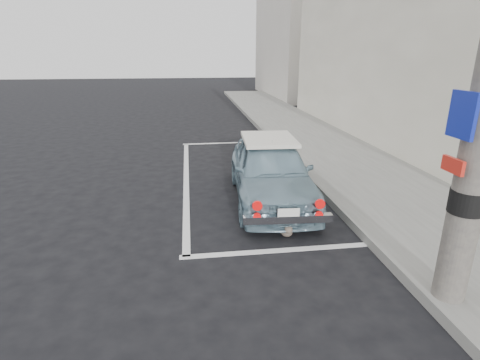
{
  "coord_description": "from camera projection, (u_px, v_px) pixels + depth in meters",
  "views": [
    {
      "loc": [
        -0.78,
        -5.25,
        2.76
      ],
      "look_at": [
        0.02,
        0.6,
        0.75
      ],
      "focal_mm": 28.0,
      "sensor_mm": 36.0,
      "label": 1
    }
  ],
  "objects": [
    {
      "name": "shop_building",
      "position": [
        471.0,
        22.0,
        9.35
      ],
      "size": [
        3.5,
        18.0,
        7.0
      ],
      "color": "beige",
      "rests_on": "ground"
    },
    {
      "name": "cat",
      "position": [
        286.0,
        229.0,
        5.92
      ],
      "size": [
        0.21,
        0.48,
        0.26
      ],
      "rotation": [
        0.0,
        0.0,
        0.0
      ],
      "color": "#6A5E51",
      "rests_on": "ground"
    },
    {
      "name": "sidewalk",
      "position": [
        375.0,
        182.0,
        8.18
      ],
      "size": [
        2.8,
        40.0,
        0.15
      ],
      "primitive_type": "cube",
      "color": "slate",
      "rests_on": "ground"
    },
    {
      "name": "pline_front",
      "position": [
        230.0,
        143.0,
        12.07
      ],
      "size": [
        3.0,
        0.12,
        0.01
      ],
      "primitive_type": "cube",
      "color": "silver",
      "rests_on": "ground"
    },
    {
      "name": "retro_coupe",
      "position": [
        271.0,
        170.0,
        7.22
      ],
      "size": [
        1.65,
        3.65,
        1.21
      ],
      "rotation": [
        0.0,
        0.0,
        -0.06
      ],
      "color": "#7696A6",
      "rests_on": "ground"
    },
    {
      "name": "pline_side",
      "position": [
        186.0,
        179.0,
        8.61
      ],
      "size": [
        0.12,
        7.0,
        0.01
      ],
      "primitive_type": "cube",
      "color": "silver",
      "rests_on": "ground"
    },
    {
      "name": "pline_rear",
      "position": [
        282.0,
        250.0,
        5.51
      ],
      "size": [
        3.0,
        0.12,
        0.01
      ],
      "primitive_type": "cube",
      "color": "silver",
      "rests_on": "ground"
    },
    {
      "name": "building_far",
      "position": [
        296.0,
        33.0,
        24.19
      ],
      "size": [
        3.5,
        10.0,
        8.0
      ],
      "primitive_type": "cube",
      "color": "beige",
      "rests_on": "ground"
    },
    {
      "name": "ground",
      "position": [
        244.0,
        237.0,
        5.91
      ],
      "size": [
        80.0,
        80.0,
        0.0
      ],
      "primitive_type": "plane",
      "color": "black",
      "rests_on": "ground"
    }
  ]
}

